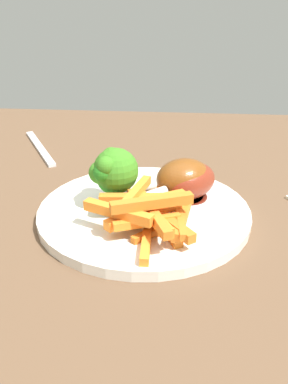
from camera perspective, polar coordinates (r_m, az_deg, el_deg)
The scene contains 8 objects.
dining_table at distance 0.55m, azimuth -1.22°, elevation -12.22°, with size 0.97×0.86×0.71m.
dinner_plate at distance 0.47m, azimuth -0.00°, elevation -2.83°, with size 0.25×0.25×0.01m, color white.
broccoli_floret_front at distance 0.46m, azimuth -4.45°, elevation 2.22°, with size 0.05×0.04×0.06m.
broccoli_floret_middle at distance 0.46m, azimuth -4.47°, elevation 3.14°, with size 0.06×0.06×0.07m.
carrot_fries_pile at distance 0.42m, azimuth 1.09°, elevation -3.01°, with size 0.14×0.12×0.04m.
chicken_drumstick_near at distance 0.49m, azimuth 5.41°, elevation 1.83°, with size 0.08×0.12×0.05m.
chicken_drumstick_far at distance 0.49m, azimuth 6.25°, elevation 1.46°, with size 0.10×0.11×0.05m.
fork at distance 0.72m, azimuth -14.98°, elevation 6.29°, with size 0.19×0.01×0.01m, color silver.
Camera 1 is at (0.43, 0.05, 0.95)m, focal length 36.57 mm.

